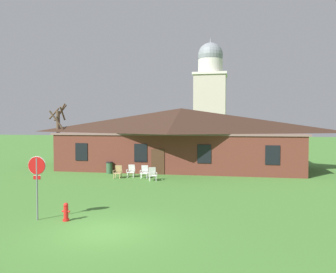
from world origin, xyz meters
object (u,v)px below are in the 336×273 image
object	(u,v)px
trash_bin	(109,168)
fire_hydrant	(66,212)
lawn_chair_near_door	(131,171)
stop_sign	(37,175)
lawn_chair_by_porch	(118,171)
lawn_chair_middle	(152,174)
lawn_chair_left_end	(144,171)

from	to	relation	value
trash_bin	fire_hydrant	bearing A→B (deg)	-77.04
trash_bin	lawn_chair_near_door	bearing A→B (deg)	-30.91
stop_sign	trash_bin	distance (m)	13.77
lawn_chair_by_porch	lawn_chair_near_door	bearing A→B (deg)	37.99
trash_bin	lawn_chair_middle	bearing A→B (deg)	-31.70
lawn_chair_near_door	fire_hydrant	xyz separation A→B (m)	(0.76, -12.06, -0.12)
lawn_chair_near_door	lawn_chair_middle	xyz separation A→B (m)	(2.01, -1.29, 0.00)
stop_sign	fire_hydrant	xyz separation A→B (m)	(1.29, 0.11, -1.60)
lawn_chair_near_door	lawn_chair_left_end	size ratio (longest dim) A/B	1.00
lawn_chair_by_porch	trash_bin	bearing A→B (deg)	125.67
lawn_chair_near_door	lawn_chair_left_end	bearing A→B (deg)	-12.19
lawn_chair_by_porch	trash_bin	distance (m)	2.54
stop_sign	fire_hydrant	world-z (taller)	stop_sign
stop_sign	lawn_chair_left_end	size ratio (longest dim) A/B	2.90
fire_hydrant	trash_bin	size ratio (longest dim) A/B	0.81
lawn_chair_by_porch	lawn_chair_middle	world-z (taller)	same
stop_sign	lawn_chair_middle	world-z (taller)	stop_sign
stop_sign	lawn_chair_near_door	distance (m)	12.27
lawn_chair_near_door	fire_hydrant	bearing A→B (deg)	-86.38
trash_bin	lawn_chair_by_porch	bearing A→B (deg)	-54.33
lawn_chair_by_porch	trash_bin	xyz separation A→B (m)	(-1.48, 2.06, -0.00)
fire_hydrant	lawn_chair_left_end	bearing A→B (deg)	88.19
fire_hydrant	lawn_chair_middle	bearing A→B (deg)	83.40
lawn_chair_near_door	trash_bin	xyz separation A→B (m)	(-2.33, 1.40, -0.00)
lawn_chair_left_end	fire_hydrant	world-z (taller)	lawn_chair_left_end
lawn_chair_left_end	fire_hydrant	distance (m)	11.82
stop_sign	lawn_chair_middle	distance (m)	11.27
lawn_chair_near_door	trash_bin	distance (m)	2.72
lawn_chair_near_door	lawn_chair_middle	bearing A→B (deg)	-32.59
lawn_chair_near_door	lawn_chair_left_end	distance (m)	1.16
fire_hydrant	trash_bin	xyz separation A→B (m)	(-3.10, 13.46, 0.12)
lawn_chair_near_door	stop_sign	bearing A→B (deg)	-92.45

